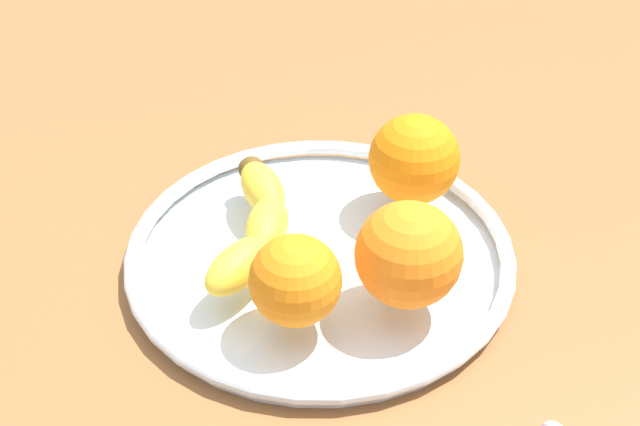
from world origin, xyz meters
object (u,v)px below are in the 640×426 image
fruit_bowl (320,253)px  banana (256,222)px  orange_front_left (295,280)px  orange_front_right (409,255)px  orange_center (414,159)px

fruit_bowl → banana: (1.16, 4.68, 2.42)cm
fruit_bowl → banana: 5.40cm
banana → orange_front_left: (-8.43, -2.38, 1.61)cm
fruit_bowl → orange_front_right: (-6.00, -5.48, 4.60)cm
orange_center → fruit_bowl: bearing=124.3°
banana → orange_front_right: orange_front_right is taller
banana → orange_front_left: bearing=-151.7°
banana → orange_center: 13.42cm
banana → orange_front_right: 12.62cm
banana → orange_center: orange_center is taller
fruit_bowl → orange_front_right: bearing=-137.6°
fruit_bowl → orange_center: orange_center is taller
orange_center → orange_front_left: size_ratio=1.14×
orange_center → orange_front_right: size_ratio=0.97×
fruit_bowl → orange_center: size_ratio=4.09×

